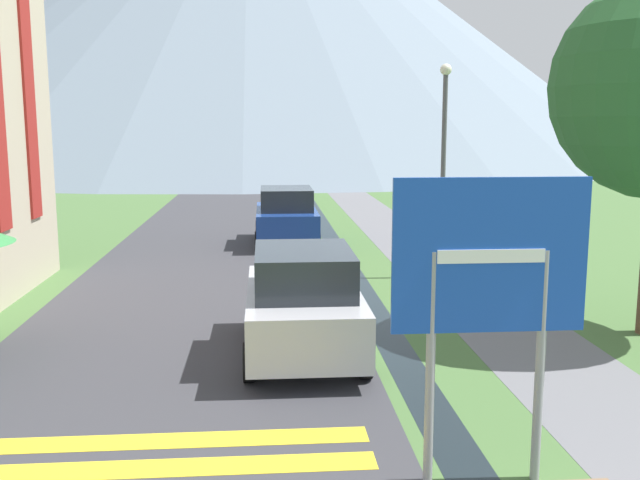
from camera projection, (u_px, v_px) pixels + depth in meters
name	position (u px, v px, depth m)	size (l,w,h in m)	color
ground_plane	(296.00, 241.00, 23.48)	(160.00, 160.00, 0.00)	#476B38
road	(232.00, 207.00, 33.12)	(6.40, 60.00, 0.01)	#38383D
footpath	(362.00, 206.00, 33.59)	(2.20, 60.00, 0.01)	slate
drainage_channel	(312.00, 206.00, 33.41)	(0.60, 60.00, 0.00)	black
mountain_distant	(251.00, 13.00, 76.47)	(81.53, 81.53, 31.22)	slate
road_sign	(489.00, 283.00, 7.34)	(2.04, 0.11, 3.29)	gray
parked_car_near	(303.00, 302.00, 11.73)	(1.93, 3.89, 1.82)	#B2B2B7
parked_car_far	(286.00, 216.00, 22.71)	(1.98, 4.04, 1.82)	navy
streetlamp	(444.00, 153.00, 17.40)	(0.28, 0.28, 5.24)	#515156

